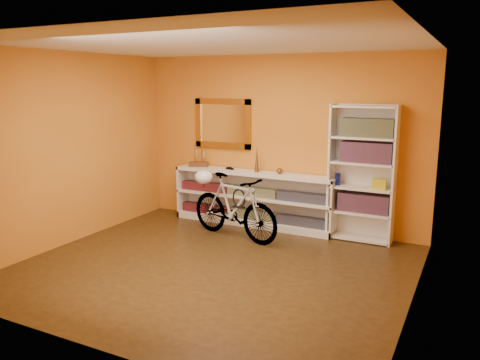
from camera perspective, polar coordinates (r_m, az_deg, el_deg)
The scene contains 24 objects.
floor at distance 5.84m, azimuth -3.16°, elevation -10.45°, with size 4.50×4.00×0.01m, color black.
ceiling at distance 5.44m, azimuth -3.47°, elevation 15.98°, with size 4.50×4.00×0.01m, color silver.
back_wall at distance 7.28m, azimuth 4.66°, elevation 4.52°, with size 4.50×0.01×2.60m, color #C4711D.
left_wall at distance 6.90m, azimuth -19.76°, elevation 3.50°, with size 0.01×4.00×2.60m, color #C4711D.
right_wall at distance 4.79m, azimuth 20.72°, elevation 0.20°, with size 0.01×4.00×2.60m, color #C4711D.
gilt_mirror at distance 7.63m, azimuth -2.08°, elevation 6.76°, with size 0.98×0.06×0.78m, color #9B6A1C.
wall_socket at distance 7.18m, azimuth 11.14°, elevation -4.31°, with size 0.09×0.01×0.09m, color silver.
console_unit at distance 7.40m, azimuth 1.54°, elevation -2.22°, with size 2.60×0.35×0.85m, color silver, non-canonical shape.
cd_row_lower at distance 7.45m, azimuth 1.47°, elevation -4.16°, with size 2.50×0.13×0.14m, color black.
cd_row_upper at distance 7.36m, azimuth 1.48°, elevation -1.42°, with size 2.50×0.13×0.14m, color navy.
model_ship at distance 7.74m, azimuth -4.98°, elevation 2.94°, with size 0.31×0.12×0.37m, color #462913, non-canonical shape.
toy_car at distance 7.49m, azimuth -1.22°, elevation 1.28°, with size 0.00×0.00×0.00m, color black.
bronze_ornament at distance 7.25m, azimuth 2.03°, elevation 2.50°, with size 0.07×0.07×0.39m, color brown.
decorative_orb at distance 7.13m, azimuth 4.76°, elevation 1.08°, with size 0.09×0.09×0.09m, color brown.
bookcase at distance 6.79m, azimuth 14.35°, elevation 0.71°, with size 0.90×0.30×1.90m, color silver, non-canonical shape.
book_row_a at distance 6.86m, azimuth 14.59°, elevation -2.65°, with size 0.70×0.22×0.26m, color maroon.
book_row_b at distance 6.73m, azimuth 14.89°, elevation 3.23°, with size 0.70×0.22×0.28m, color maroon.
book_row_c at distance 6.69m, azimuth 15.04°, elevation 6.06°, with size 0.70×0.22×0.25m, color #184E55.
travel_mug at distance 6.87m, azimuth 11.60°, elevation 0.12°, with size 0.08×0.08×0.17m, color #161F98.
red_tin at distance 6.78m, azimuth 13.00°, elevation 6.00°, with size 0.15×0.15×0.20m, color maroon.
yellow_bag at distance 6.73m, azimuth 16.30°, elevation -0.49°, with size 0.18×0.12×0.14m, color gold.
bicycle at distance 6.76m, azimuth -0.72°, elevation -3.20°, with size 1.57×0.41×0.92m, color silver.
helmet at distance 7.09m, azimuth -4.36°, elevation 0.36°, with size 0.27×0.26×0.21m, color white.
u_lock at distance 6.67m, azimuth -0.13°, elevation -2.18°, with size 0.20×0.20×0.02m, color black.
Camera 1 is at (2.73, -4.69, 2.17)m, focal length 35.72 mm.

